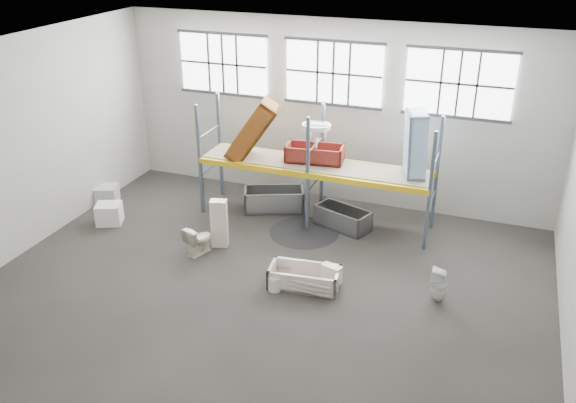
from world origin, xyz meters
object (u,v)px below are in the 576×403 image
at_px(steel_tub_right, 343,218).
at_px(carton_near, 109,214).
at_px(bathtub_beige, 304,277).
at_px(blue_tub_upright, 415,145).
at_px(bucket, 275,283).
at_px(toilet_beige, 199,240).
at_px(toilet_white, 439,285).
at_px(steel_tub_left, 274,199).
at_px(rust_tub_flat, 315,153).
at_px(cistern_tall, 219,223).

relative_size(steel_tub_right, carton_near, 2.24).
distance_m(bathtub_beige, carton_near, 5.87).
distance_m(steel_tub_right, blue_tub_upright, 2.70).
bearing_deg(bucket, toilet_beige, 159.31).
distance_m(toilet_beige, blue_tub_upright, 5.63).
height_order(toilet_white, blue_tub_upright, blue_tub_upright).
height_order(steel_tub_left, steel_tub_right, steel_tub_left).
xyz_separation_m(bathtub_beige, rust_tub_flat, (-0.87, 3.28, 1.60)).
height_order(cistern_tall, toilet_white, cistern_tall).
xyz_separation_m(toilet_white, steel_tub_right, (-2.78, 2.52, -0.12)).
distance_m(rust_tub_flat, blue_tub_upright, 2.60).
height_order(toilet_white, bucket, toilet_white).
bearing_deg(carton_near, steel_tub_right, 18.24).
xyz_separation_m(bathtub_beige, carton_near, (-5.77, 1.07, 0.05)).
bearing_deg(blue_tub_upright, steel_tub_left, 177.87).
bearing_deg(bucket, toilet_white, 13.83).
bearing_deg(cistern_tall, steel_tub_right, 21.56).
distance_m(toilet_beige, toilet_white, 5.64).
bearing_deg(bucket, steel_tub_right, 80.29).
bearing_deg(steel_tub_left, rust_tub_flat, -2.84).
height_order(bathtub_beige, rust_tub_flat, rust_tub_flat).
relative_size(rust_tub_flat, carton_near, 2.33).
height_order(toilet_white, steel_tub_right, toilet_white).
bearing_deg(toilet_white, cistern_tall, -97.51).
xyz_separation_m(bathtub_beige, toilet_white, (2.81, 0.46, 0.15)).
height_order(toilet_beige, steel_tub_right, toilet_beige).
distance_m(toilet_beige, cistern_tall, 0.64).
height_order(blue_tub_upright, bucket, blue_tub_upright).
bearing_deg(blue_tub_upright, bathtub_beige, -117.49).
bearing_deg(bucket, rust_tub_flat, 94.99).
xyz_separation_m(toilet_white, steel_tub_left, (-4.83, 2.88, -0.08)).
relative_size(steel_tub_right, blue_tub_upright, 0.89).
relative_size(bathtub_beige, toilet_white, 2.02).
relative_size(steel_tub_left, carton_near, 2.57).
xyz_separation_m(bathtub_beige, blue_tub_upright, (1.67, 3.20, 2.17)).
bearing_deg(blue_tub_upright, rust_tub_flat, 178.20).
bearing_deg(rust_tub_flat, blue_tub_upright, -1.80).
relative_size(toilet_beige, bucket, 2.17).
relative_size(bathtub_beige, toilet_beige, 2.11).
distance_m(cistern_tall, carton_near, 3.28).
bearing_deg(bathtub_beige, cistern_tall, 151.77).
xyz_separation_m(bathtub_beige, cistern_tall, (-2.52, 0.99, 0.38)).
distance_m(steel_tub_right, rust_tub_flat, 1.82).
distance_m(bathtub_beige, steel_tub_right, 2.98).
bearing_deg(toilet_beige, rust_tub_flat, -106.45).
bearing_deg(toilet_beige, toilet_white, -161.73).
relative_size(bathtub_beige, rust_tub_flat, 1.03).
bearing_deg(steel_tub_right, steel_tub_left, 170.02).
height_order(bathtub_beige, blue_tub_upright, blue_tub_upright).
bearing_deg(carton_near, steel_tub_left, 31.22).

